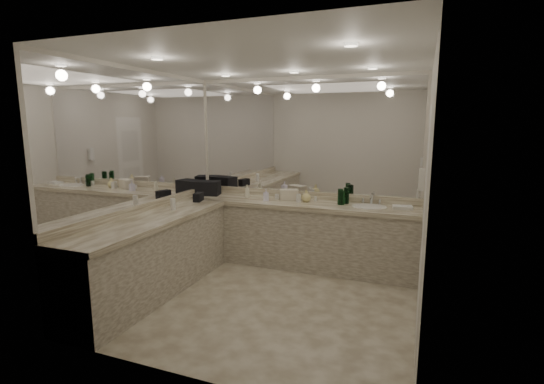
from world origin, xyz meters
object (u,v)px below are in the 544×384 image
at_px(wall_phone, 421,180).
at_px(cream_cosmetic_case, 289,195).
at_px(black_toiletry_bag, 207,188).
at_px(soap_bottle_a, 247,191).
at_px(soap_bottle_c, 306,196).
at_px(hand_towel, 403,207).
at_px(sink, 369,207).
at_px(soap_bottle_b, 266,195).

height_order(wall_phone, cream_cosmetic_case, wall_phone).
height_order(black_toiletry_bag, soap_bottle_a, black_toiletry_bag).
bearing_deg(soap_bottle_c, hand_towel, -0.58).
height_order(soap_bottle_a, soap_bottle_c, soap_bottle_a).
relative_size(sink, soap_bottle_a, 2.35).
relative_size(wall_phone, soap_bottle_b, 1.44).
distance_m(wall_phone, soap_bottle_b, 2.07).
xyz_separation_m(sink, black_toiletry_bag, (-2.39, 0.01, 0.12)).
bearing_deg(sink, soap_bottle_b, -175.96).
bearing_deg(sink, hand_towel, 3.42).
relative_size(soap_bottle_b, soap_bottle_c, 1.00).
height_order(sink, wall_phone, wall_phone).
distance_m(wall_phone, cream_cosmetic_case, 1.86).
distance_m(sink, hand_towel, 0.41).
distance_m(hand_towel, soap_bottle_c, 1.26).
height_order(sink, soap_bottle_a, soap_bottle_a).
relative_size(black_toiletry_bag, soap_bottle_c, 2.31).
bearing_deg(wall_phone, soap_bottle_c, 159.77).
bearing_deg(sink, wall_phone, -39.57).
bearing_deg(black_toiletry_bag, hand_towel, 0.19).
distance_m(soap_bottle_b, soap_bottle_c, 0.56).
relative_size(cream_cosmetic_case, hand_towel, 1.06).
xyz_separation_m(sink, soap_bottle_b, (-1.39, -0.10, 0.09)).
height_order(sink, black_toiletry_bag, black_toiletry_bag).
bearing_deg(soap_bottle_c, soap_bottle_a, 179.52).
relative_size(soap_bottle_a, soap_bottle_b, 1.13).
distance_m(sink, black_toiletry_bag, 2.40).
distance_m(cream_cosmetic_case, soap_bottle_a, 0.62).
distance_m(wall_phone, soap_bottle_a, 2.43).
height_order(hand_towel, soap_bottle_a, soap_bottle_a).
distance_m(hand_towel, soap_bottle_b, 1.80).
bearing_deg(black_toiletry_bag, soap_bottle_a, 2.58).
relative_size(black_toiletry_bag, hand_towel, 1.62).
height_order(wall_phone, black_toiletry_bag, wall_phone).
bearing_deg(hand_towel, soap_bottle_c, 179.42).
distance_m(black_toiletry_bag, soap_bottle_a, 0.65).
relative_size(sink, hand_towel, 1.85).
height_order(cream_cosmetic_case, hand_towel, cream_cosmetic_case).
distance_m(wall_phone, soap_bottle_c, 1.60).
height_order(soap_bottle_a, soap_bottle_b, soap_bottle_a).
bearing_deg(sink, soap_bottle_a, 178.54).
relative_size(wall_phone, cream_cosmetic_case, 0.96).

